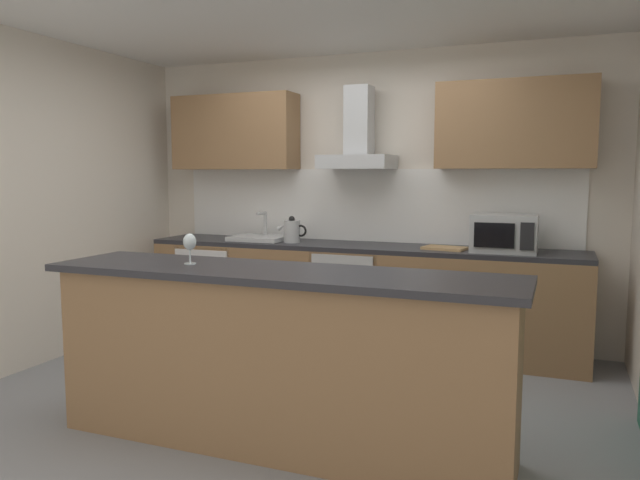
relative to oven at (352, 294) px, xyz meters
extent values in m
cube|color=gray|center=(0.02, -1.37, -0.47)|extent=(5.36, 4.44, 0.02)
cube|color=white|center=(0.02, -1.37, 2.15)|extent=(5.36, 4.44, 0.02)
cube|color=silver|center=(0.02, 0.41, 0.84)|extent=(5.36, 0.12, 2.60)
cube|color=silver|center=(-2.22, -1.37, 0.84)|extent=(0.12, 4.44, 2.60)
cube|color=white|center=(0.02, 0.33, 0.77)|extent=(3.71, 0.02, 0.66)
cube|color=olive|center=(0.02, 0.03, -0.03)|extent=(3.84, 0.60, 0.86)
cube|color=#28282D|center=(0.02, 0.03, 0.42)|extent=(3.84, 0.60, 0.04)
cube|color=olive|center=(0.25, -2.05, 0.02)|extent=(2.56, 0.52, 0.96)
cube|color=#28282D|center=(0.25, -2.05, 0.52)|extent=(2.66, 0.64, 0.04)
cube|color=olive|center=(-1.25, 0.18, 1.45)|extent=(1.23, 0.32, 0.70)
cube|color=olive|center=(1.30, 0.18, 1.45)|extent=(1.23, 0.32, 0.70)
cube|color=slate|center=(0.00, 0.01, 0.00)|extent=(0.60, 0.56, 0.80)
cube|color=black|center=(0.00, -0.29, -0.06)|extent=(0.50, 0.02, 0.48)
cube|color=#B7BABC|center=(0.00, -0.29, 0.34)|extent=(0.54, 0.02, 0.09)
cylinder|color=#B7BABC|center=(0.00, -0.32, 0.18)|extent=(0.49, 0.02, 0.02)
cube|color=white|center=(-1.37, 0.01, -0.04)|extent=(0.58, 0.56, 0.85)
cube|color=silver|center=(-1.37, -0.28, -0.04)|extent=(0.55, 0.02, 0.80)
cylinder|color=#B7BABC|center=(-1.15, -0.30, 0.01)|extent=(0.02, 0.02, 0.38)
cube|color=#B7BABC|center=(1.27, -0.02, 0.59)|extent=(0.50, 0.36, 0.30)
cube|color=black|center=(1.21, -0.21, 0.59)|extent=(0.30, 0.02, 0.19)
cube|color=black|center=(1.45, -0.21, 0.59)|extent=(0.10, 0.01, 0.21)
cube|color=silver|center=(-0.92, 0.01, 0.46)|extent=(0.50, 0.40, 0.04)
cylinder|color=#B7BABC|center=(-0.92, 0.13, 0.57)|extent=(0.03, 0.03, 0.26)
cylinder|color=#B7BABC|center=(-0.92, 0.05, 0.69)|extent=(0.03, 0.16, 0.03)
cylinder|color=#B7BABC|center=(-0.57, -0.03, 0.54)|extent=(0.15, 0.15, 0.20)
sphere|color=black|center=(-0.57, -0.03, 0.65)|extent=(0.06, 0.06, 0.06)
cone|color=#B7BABC|center=(-0.67, -0.03, 0.58)|extent=(0.09, 0.04, 0.07)
torus|color=black|center=(-0.48, -0.03, 0.55)|extent=(0.11, 0.02, 0.11)
cube|color=#B7BABC|center=(0.00, 0.11, 1.16)|extent=(0.62, 0.45, 0.12)
cube|color=#B7BABC|center=(0.00, 0.16, 1.52)|extent=(0.22, 0.22, 0.60)
cylinder|color=silver|center=(-0.30, -2.05, 0.54)|extent=(0.07, 0.07, 0.01)
cylinder|color=silver|center=(-0.30, -2.05, 0.59)|extent=(0.01, 0.01, 0.09)
ellipsoid|color=silver|center=(-0.30, -2.05, 0.67)|extent=(0.08, 0.08, 0.10)
cube|color=tan|center=(0.80, -0.02, 0.45)|extent=(0.37, 0.28, 0.02)
camera|label=1|loc=(1.68, -5.01, 1.06)|focal=34.19mm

